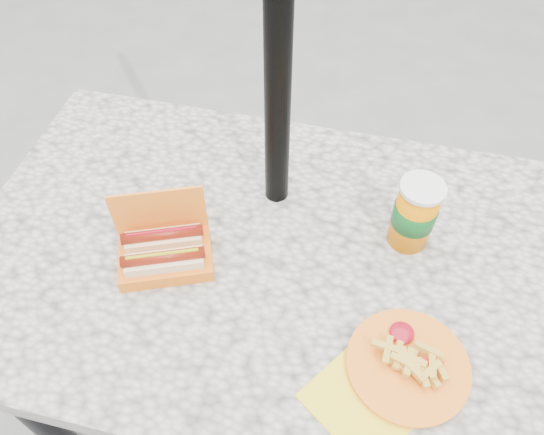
% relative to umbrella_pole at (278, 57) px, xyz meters
% --- Properties ---
extents(ground, '(60.00, 60.00, 0.00)m').
position_rel_umbrella_pole_xyz_m(ground, '(0.00, -0.16, -1.10)').
color(ground, slate).
extents(picnic_table, '(1.20, 0.80, 0.75)m').
position_rel_umbrella_pole_xyz_m(picnic_table, '(0.00, -0.16, -0.46)').
color(picnic_table, beige).
rests_on(picnic_table, ground).
extents(umbrella_pole, '(0.05, 0.05, 2.20)m').
position_rel_umbrella_pole_xyz_m(umbrella_pole, '(0.00, 0.00, 0.00)').
color(umbrella_pole, black).
rests_on(umbrella_pole, ground).
extents(hotdog_box, '(0.21, 0.18, 0.15)m').
position_rel_umbrella_pole_xyz_m(hotdog_box, '(-0.17, -0.22, -0.32)').
color(hotdog_box, orange).
rests_on(hotdog_box, picnic_table).
extents(fries_plate, '(0.29, 0.29, 0.04)m').
position_rel_umbrella_pole_xyz_m(fries_plate, '(0.30, -0.34, -0.34)').
color(fries_plate, yellow).
rests_on(fries_plate, picnic_table).
extents(soda_cup, '(0.09, 0.09, 0.16)m').
position_rel_umbrella_pole_xyz_m(soda_cup, '(0.29, -0.06, -0.27)').
color(soda_cup, orange).
rests_on(soda_cup, picnic_table).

